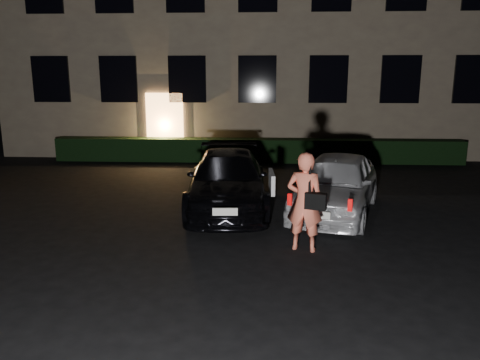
{
  "coord_description": "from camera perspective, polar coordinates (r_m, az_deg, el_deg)",
  "views": [
    {
      "loc": [
        0.36,
        -6.69,
        3.16
      ],
      "look_at": [
        -0.13,
        2.0,
        1.2
      ],
      "focal_mm": 35.0,
      "sensor_mm": 36.0,
      "label": 1
    }
  ],
  "objects": [
    {
      "name": "ground",
      "position": [
        7.41,
        0.13,
        -12.56
      ],
      "size": [
        80.0,
        80.0,
        0.0
      ],
      "primitive_type": "plane",
      "color": "black",
      "rests_on": "ground"
    },
    {
      "name": "building",
      "position": [
        21.87,
        2.41,
        20.13
      ],
      "size": [
        20.0,
        8.11,
        12.0
      ],
      "color": "#726151",
      "rests_on": "ground"
    },
    {
      "name": "hedge",
      "position": [
        17.41,
        2.01,
        3.64
      ],
      "size": [
        15.0,
        0.7,
        0.85
      ],
      "primitive_type": "cube",
      "color": "black",
      "rests_on": "ground"
    },
    {
      "name": "sedan",
      "position": [
        11.32,
        -1.49,
        -0.04
      ],
      "size": [
        2.2,
        4.76,
        1.33
      ],
      "rotation": [
        0.0,
        0.0,
        0.06
      ],
      "color": "black",
      "rests_on": "ground"
    },
    {
      "name": "hatch",
      "position": [
        11.02,
        11.62,
        -0.46
      ],
      "size": [
        2.82,
        4.43,
        1.4
      ],
      "rotation": [
        0.0,
        0.0,
        -0.3
      ],
      "color": "silver",
      "rests_on": "ground"
    },
    {
      "name": "man",
      "position": [
        8.54,
        7.92,
        -2.64
      ],
      "size": [
        0.77,
        0.63,
        1.83
      ],
      "rotation": [
        0.0,
        0.0,
        2.84
      ],
      "color": "#ED6E52",
      "rests_on": "ground"
    }
  ]
}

